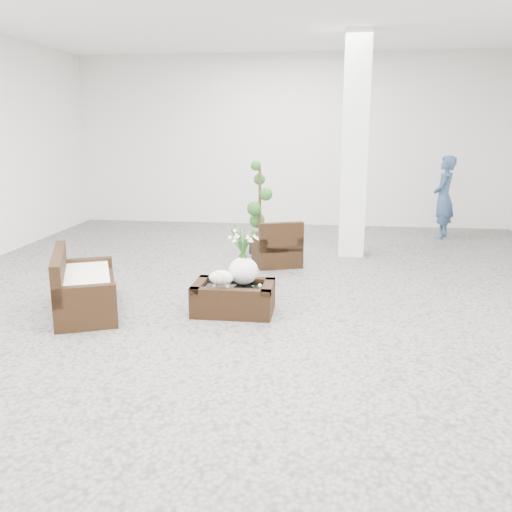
# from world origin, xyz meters

# --- Properties ---
(ground) EXTENTS (11.00, 11.00, 0.00)m
(ground) POSITION_xyz_m (0.00, 0.00, 0.00)
(ground) COLOR gray
(ground) RESTS_ON ground
(column) EXTENTS (0.40, 0.40, 3.50)m
(column) POSITION_xyz_m (1.20, 2.80, 1.75)
(column) COLOR white
(column) RESTS_ON ground
(coffee_table) EXTENTS (0.90, 0.60, 0.31)m
(coffee_table) POSITION_xyz_m (-0.23, -0.32, 0.16)
(coffee_table) COLOR black
(coffee_table) RESTS_ON ground
(sheep_figurine) EXTENTS (0.28, 0.23, 0.21)m
(sheep_figurine) POSITION_xyz_m (-0.35, -0.42, 0.42)
(sheep_figurine) COLOR white
(sheep_figurine) RESTS_ON coffee_table
(planter_narcissus) EXTENTS (0.44, 0.44, 0.80)m
(planter_narcissus) POSITION_xyz_m (-0.13, -0.22, 0.71)
(planter_narcissus) COLOR white
(planter_narcissus) RESTS_ON coffee_table
(tealight) EXTENTS (0.04, 0.04, 0.03)m
(tealight) POSITION_xyz_m (0.07, -0.30, 0.33)
(tealight) COLOR white
(tealight) RESTS_ON coffee_table
(armchair) EXTENTS (0.83, 0.82, 0.70)m
(armchair) POSITION_xyz_m (0.05, 1.95, 0.35)
(armchair) COLOR black
(armchair) RESTS_ON ground
(loveseat) EXTENTS (1.13, 1.49, 0.72)m
(loveseat) POSITION_xyz_m (-1.91, -0.50, 0.36)
(loveseat) COLOR black
(loveseat) RESTS_ON ground
(topiary) EXTENTS (0.40, 0.40, 1.50)m
(topiary) POSITION_xyz_m (-0.30, 2.70, 0.75)
(topiary) COLOR #23511A
(topiary) RESTS_ON ground
(shopper) EXTENTS (0.55, 0.66, 1.54)m
(shopper) POSITION_xyz_m (2.95, 4.41, 0.77)
(shopper) COLOR #314B6D
(shopper) RESTS_ON ground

